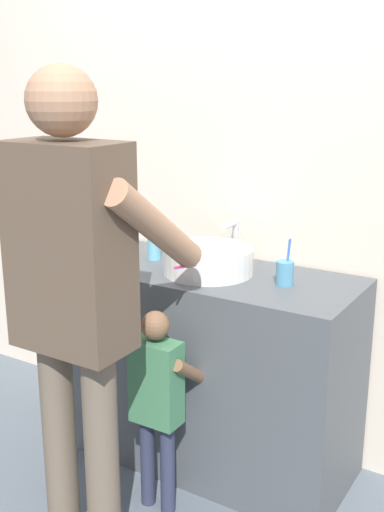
{
  "coord_description": "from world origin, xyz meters",
  "views": [
    {
      "loc": [
        1.27,
        -1.9,
        1.67
      ],
      "look_at": [
        0.0,
        0.15,
        0.99
      ],
      "focal_mm": 44.39,
      "sensor_mm": 36.0,
      "label": 1
    }
  ],
  "objects_px": {
    "toothbrush_cup": "(285,272)",
    "child_toddler": "(158,393)",
    "soap_bottle": "(154,245)",
    "adult_parent": "(75,278)"
  },
  "relations": [
    {
      "from": "toothbrush_cup",
      "to": "soap_bottle",
      "type": "bearing_deg",
      "value": 177.36
    },
    {
      "from": "adult_parent",
      "to": "toothbrush_cup",
      "type": "bearing_deg",
      "value": 57.62
    },
    {
      "from": "toothbrush_cup",
      "to": "child_toddler",
      "type": "height_order",
      "value": "toothbrush_cup"
    },
    {
      "from": "toothbrush_cup",
      "to": "child_toddler",
      "type": "relative_size",
      "value": 0.25
    },
    {
      "from": "soap_bottle",
      "to": "adult_parent",
      "type": "xyz_separation_m",
      "value": [
        0.2,
        -0.74,
        0.08
      ]
    },
    {
      "from": "child_toddler",
      "to": "soap_bottle",
      "type": "bearing_deg",
      "value": 125.66
    },
    {
      "from": "toothbrush_cup",
      "to": "soap_bottle",
      "type": "xyz_separation_m",
      "value": [
        -0.65,
        0.03,
        0.02
      ]
    },
    {
      "from": "toothbrush_cup",
      "to": "soap_bottle",
      "type": "height_order",
      "value": "toothbrush_cup"
    },
    {
      "from": "toothbrush_cup",
      "to": "child_toddler",
      "type": "xyz_separation_m",
      "value": [
        -0.33,
        -0.41,
        -0.44
      ]
    },
    {
      "from": "child_toddler",
      "to": "adult_parent",
      "type": "bearing_deg",
      "value": -111.05
    }
  ]
}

